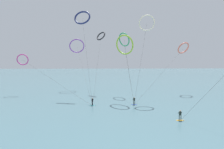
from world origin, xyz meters
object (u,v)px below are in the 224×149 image
(kite_magenta, at_px, (23,60))
(kite_emerald, at_px, (124,40))
(kite_charcoal, at_px, (101,36))
(kite_lime, at_px, (125,45))
(kite_ivory, at_px, (147,23))
(surfer_teal, at_px, (92,102))
(kite_navy, at_px, (82,18))
(surfer_cobalt, at_px, (134,101))
(kite_violet, at_px, (77,46))
(surfer_amber, at_px, (180,116))
(kite_coral, at_px, (183,48))

(kite_magenta, bearing_deg, kite_emerald, 172.45)
(kite_charcoal, xyz_separation_m, kite_magenta, (-22.54, -3.41, -7.34))
(kite_lime, bearing_deg, kite_ivory, -129.95)
(surfer_teal, bearing_deg, kite_navy, -7.98)
(surfer_teal, height_order, kite_lime, kite_lime)
(kite_magenta, bearing_deg, surfer_cobalt, 148.23)
(kite_violet, bearing_deg, surfer_teal, 92.55)
(surfer_teal, distance_m, kite_navy, 24.28)
(kite_navy, bearing_deg, kite_ivory, -7.79)
(surfer_amber, xyz_separation_m, kite_magenta, (-35.69, 24.90, 9.18))
(surfer_teal, bearing_deg, kite_charcoal, -28.57)
(surfer_cobalt, xyz_separation_m, kite_ivory, (3.98, 5.87, 18.17))
(kite_violet, bearing_deg, kite_emerald, 134.66)
(kite_magenta, distance_m, kite_coral, 47.48)
(kite_lime, xyz_separation_m, kite_emerald, (0.91, 8.93, 2.27))
(kite_lime, height_order, kite_navy, kite_navy)
(kite_navy, bearing_deg, surfer_teal, -62.13)
(kite_emerald, bearing_deg, surfer_amber, 156.91)
(surfer_teal, distance_m, kite_violet, 27.92)
(kite_charcoal, height_order, kite_magenta, kite_charcoal)
(surfer_teal, relative_size, kite_violet, 0.07)
(surfer_amber, distance_m, kite_lime, 21.19)
(surfer_cobalt, bearing_deg, surfer_teal, -174.70)
(kite_violet, bearing_deg, kite_lime, 114.32)
(kite_charcoal, bearing_deg, surfer_amber, -20.51)
(kite_lime, relative_size, kite_violet, 0.63)
(kite_navy, height_order, kite_magenta, kite_navy)
(surfer_cobalt, relative_size, kite_ivory, 0.08)
(kite_emerald, xyz_separation_m, kite_navy, (-11.77, -1.70, 5.71))
(kite_violet, distance_m, kite_charcoal, 10.17)
(kite_magenta, relative_size, kite_ivory, 1.08)
(kite_charcoal, relative_size, kite_ivory, 0.95)
(surfer_teal, distance_m, kite_lime, 15.61)
(surfer_amber, height_order, kite_violet, kite_violet)
(surfer_teal, bearing_deg, kite_emerald, -54.53)
(kite_coral, bearing_deg, kite_charcoal, -26.73)
(kite_charcoal, distance_m, kite_magenta, 23.95)
(kite_magenta, height_order, kite_coral, kite_coral)
(surfer_cobalt, bearing_deg, kite_emerald, 96.75)
(kite_charcoal, bearing_deg, kite_coral, 37.27)
(kite_magenta, bearing_deg, kite_coral, 174.08)
(kite_magenta, bearing_deg, kite_lime, 155.09)
(surfer_amber, xyz_separation_m, surfer_cobalt, (-5.69, 10.54, 0.00))
(kite_navy, height_order, kite_coral, kite_navy)
(kite_navy, bearing_deg, kite_lime, -21.09)
(surfer_amber, bearing_deg, kite_charcoal, 118.34)
(kite_navy, xyz_separation_m, kite_magenta, (-17.53, 2.38, -11.54))
(kite_coral, bearing_deg, surfer_amber, 45.70)
(surfer_amber, bearing_deg, surfer_teal, 148.60)
(kite_coral, bearing_deg, kite_emerald, -16.50)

